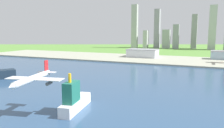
# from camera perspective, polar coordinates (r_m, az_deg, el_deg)

# --- Properties ---
(ground_plane) EXTENTS (2400.00, 2400.00, 0.00)m
(ground_plane) POSITION_cam_1_polar(r_m,az_deg,el_deg) (258.09, 5.96, -3.96)
(ground_plane) COLOR #5B8E3B
(water_bay) EXTENTS (840.00, 360.00, 0.15)m
(water_bay) POSITION_cam_1_polar(r_m,az_deg,el_deg) (203.22, 0.82, -7.25)
(water_bay) COLOR #2D4C70
(water_bay) RESTS_ON ground
(industrial_pier) EXTENTS (840.00, 140.00, 2.50)m
(industrial_pier) POSITION_cam_1_polar(r_m,az_deg,el_deg) (440.57, 13.42, 1.10)
(industrial_pier) COLOR #A1A38E
(industrial_pier) RESTS_ON ground
(airplane_landing) EXTENTS (38.66, 45.50, 13.33)m
(airplane_landing) POSITION_cam_1_polar(r_m,az_deg,el_deg) (148.47, -19.94, -3.62)
(airplane_landing) COLOR silver
(ferry_boat) EXTENTS (14.22, 39.22, 27.57)m
(ferry_boat) POSITION_cam_1_polar(r_m,az_deg,el_deg) (156.05, -9.78, -9.20)
(ferry_boat) COLOR white
(ferry_boat) RESTS_ON water_bay
(warehouse_main) EXTENTS (62.32, 41.87, 16.68)m
(warehouse_main) POSITION_cam_1_polar(r_m,az_deg,el_deg) (470.12, 8.00, 2.86)
(warehouse_main) COLOR silver
(warehouse_main) RESTS_ON industrial_pier
(warehouse_annex) EXTENTS (41.03, 27.34, 16.58)m
(warehouse_annex) POSITION_cam_1_polar(r_m,az_deg,el_deg) (475.51, 26.74, 2.11)
(warehouse_annex) COLOR #99BCD1
(warehouse_annex) RESTS_ON industrial_pier
(distant_skyline) EXTENTS (316.52, 71.83, 153.86)m
(distant_skyline) POSITION_cam_1_polar(r_m,az_deg,el_deg) (767.24, 17.81, 8.43)
(distant_skyline) COLOR #A8AAAB
(distant_skyline) RESTS_ON ground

